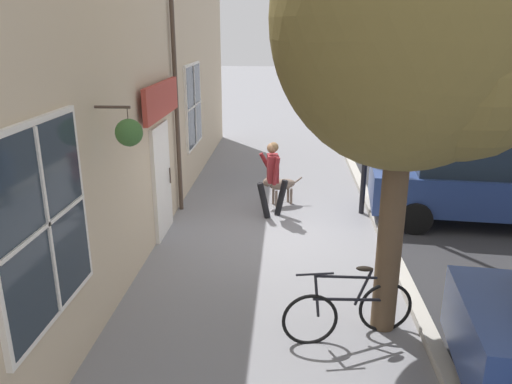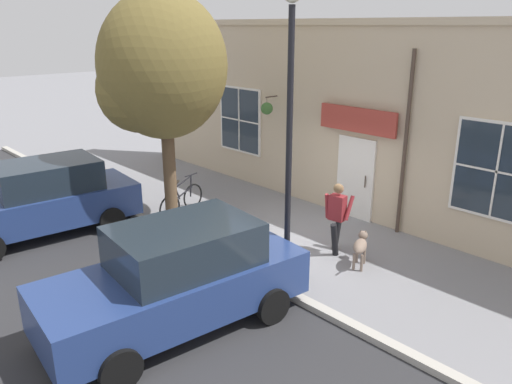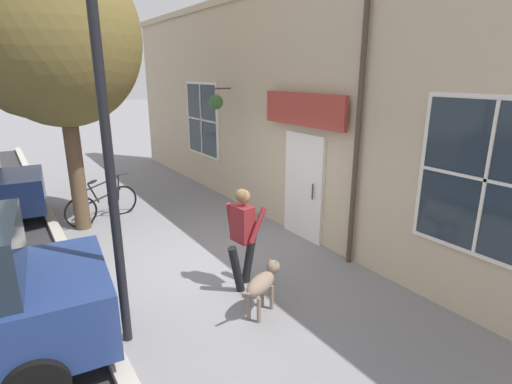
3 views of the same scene
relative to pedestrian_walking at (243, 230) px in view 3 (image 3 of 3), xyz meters
name	(u,v)px [view 3 (image 3 of 3)]	position (x,y,z in m)	size (l,w,h in m)	color
ground_plane	(205,262)	(0.13, -1.08, -0.94)	(90.00, 90.00, 0.00)	gray
storefront_facade	(311,114)	(-2.21, -1.09, 1.51)	(0.95, 18.00, 4.90)	#C6B293
pedestrian_walking	(243,230)	(0.00, 0.00, 0.00)	(0.66, 0.55, 1.59)	black
dog_on_leash	(263,282)	(0.14, 0.75, -0.48)	(0.94, 0.53, 0.68)	#7F6B5B
street_tree_by_curb	(53,43)	(1.70, -4.01, 2.79)	(3.08, 2.77, 5.55)	brown
leaning_bicycle	(103,204)	(1.10, -4.23, -0.56)	(1.68, 0.51, 1.00)	black
street_lamp	(96,44)	(1.89, 0.31, 2.54)	(0.32, 0.32, 5.40)	black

